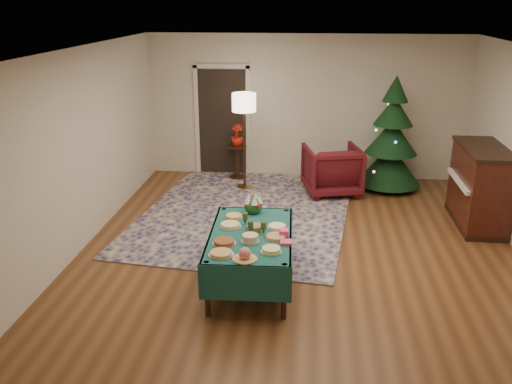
# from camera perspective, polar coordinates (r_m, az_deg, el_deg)

# --- Properties ---
(room_shell) EXTENTS (7.00, 7.00, 7.00)m
(room_shell) POSITION_cam_1_polar(r_m,az_deg,el_deg) (7.00, 4.78, 3.51)
(room_shell) COLOR #593319
(room_shell) RESTS_ON ground
(doorway) EXTENTS (1.08, 0.04, 2.16)m
(doorway) POSITION_cam_1_polar(r_m,az_deg,el_deg) (10.58, -3.56, 7.67)
(doorway) COLOR black
(doorway) RESTS_ON ground
(rug) EXTENTS (3.67, 4.55, 0.02)m
(rug) POSITION_cam_1_polar(r_m,az_deg,el_deg) (8.82, -1.04, -2.16)
(rug) COLOR #1A154F
(rug) RESTS_ON ground
(buffet_table) EXTENTS (1.06, 1.74, 0.66)m
(buffet_table) POSITION_cam_1_polar(r_m,az_deg,el_deg) (6.51, -0.56, -5.43)
(buffet_table) COLOR black
(buffet_table) RESTS_ON ground
(platter_0) EXTENTS (0.28, 0.28, 0.04)m
(platter_0) POSITION_cam_1_polar(r_m,az_deg,el_deg) (5.93, -3.69, -6.48)
(platter_0) COLOR silver
(platter_0) RESTS_ON buffet_table
(platter_1) EXTENTS (0.27, 0.27, 0.14)m
(platter_1) POSITION_cam_1_polar(r_m,az_deg,el_deg) (5.80, -1.18, -6.64)
(platter_1) COLOR silver
(platter_1) RESTS_ON buffet_table
(platter_2) EXTENTS (0.24, 0.24, 0.05)m
(platter_2) POSITION_cam_1_polar(r_m,az_deg,el_deg) (5.98, 1.61, -6.13)
(platter_2) COLOR silver
(platter_2) RESTS_ON buffet_table
(platter_3) EXTENTS (0.28, 0.28, 0.05)m
(platter_3) POSITION_cam_1_polar(r_m,az_deg,el_deg) (6.19, -3.37, -5.28)
(platter_3) COLOR silver
(platter_3) RESTS_ON buffet_table
(platter_4) EXTENTS (0.22, 0.22, 0.09)m
(platter_4) POSITION_cam_1_polar(r_m,az_deg,el_deg) (6.22, -0.62, -4.91)
(platter_4) COLOR silver
(platter_4) RESTS_ON buffet_table
(platter_5) EXTENTS (0.26, 0.26, 0.04)m
(platter_5) POSITION_cam_1_polar(r_m,az_deg,el_deg) (6.32, 2.09, -4.76)
(platter_5) COLOR silver
(platter_5) RESTS_ON buffet_table
(platter_6) EXTENTS (0.28, 0.28, 0.05)m
(platter_6) POSITION_cam_1_polar(r_m,az_deg,el_deg) (6.63, -2.72, -3.52)
(platter_6) COLOR silver
(platter_6) RESTS_ON buffet_table
(platter_7) EXTENTS (0.22, 0.22, 0.06)m
(platter_7) POSITION_cam_1_polar(r_m,az_deg,el_deg) (6.53, -0.15, -3.80)
(platter_7) COLOR silver
(platter_7) RESTS_ON buffet_table
(platter_8) EXTENTS (0.25, 0.25, 0.04)m
(platter_8) POSITION_cam_1_polar(r_m,az_deg,el_deg) (6.59, 2.23, -3.67)
(platter_8) COLOR silver
(platter_8) RESTS_ON buffet_table
(platter_9) EXTENTS (0.23, 0.23, 0.04)m
(platter_9) POSITION_cam_1_polar(r_m,az_deg,el_deg) (6.90, -2.34, -2.58)
(platter_9) COLOR silver
(platter_9) RESTS_ON buffet_table
(goblet_0) EXTENTS (0.07, 0.07, 0.15)m
(goblet_0) POSITION_cam_1_polar(r_m,az_deg,el_deg) (6.66, -1.16, -2.80)
(goblet_0) COLOR #2D471E
(goblet_0) RESTS_ON buffet_table
(goblet_1) EXTENTS (0.07, 0.07, 0.15)m
(goblet_1) POSITION_cam_1_polar(r_m,az_deg,el_deg) (6.40, 0.82, -3.76)
(goblet_1) COLOR #2D471E
(goblet_1) RESTS_ON buffet_table
(goblet_2) EXTENTS (0.07, 0.07, 0.15)m
(goblet_2) POSITION_cam_1_polar(r_m,az_deg,el_deg) (6.42, -0.58, -3.68)
(goblet_2) COLOR #2D471E
(goblet_2) RESTS_ON buffet_table
(napkin_stack) EXTENTS (0.14, 0.14, 0.04)m
(napkin_stack) POSITION_cam_1_polar(r_m,az_deg,el_deg) (6.19, 3.19, -5.32)
(napkin_stack) COLOR #EE426F
(napkin_stack) RESTS_ON buffet_table
(gift_box) EXTENTS (0.11, 0.11, 0.09)m
(gift_box) POSITION_cam_1_polar(r_m,az_deg,el_deg) (6.36, 2.97, -4.34)
(gift_box) COLOR #EA4193
(gift_box) RESTS_ON buffet_table
(centerpiece) EXTENTS (0.24, 0.24, 0.27)m
(centerpiece) POSITION_cam_1_polar(r_m,az_deg,el_deg) (7.02, -0.29, -1.31)
(centerpiece) COLOR #1E4C1E
(centerpiece) RESTS_ON buffet_table
(armchair) EXTENTS (1.10, 1.06, 0.95)m
(armchair) POSITION_cam_1_polar(r_m,az_deg,el_deg) (9.66, 8.00, 2.56)
(armchair) COLOR #511117
(armchair) RESTS_ON ground
(floor_lamp) EXTENTS (0.42, 0.42, 1.74)m
(floor_lamp) POSITION_cam_1_polar(r_m,az_deg,el_deg) (9.61, -1.27, 8.80)
(floor_lamp) COLOR #A57F3F
(floor_lamp) RESTS_ON ground
(side_table) EXTENTS (0.36, 0.36, 0.64)m
(side_table) POSITION_cam_1_polar(r_m,az_deg,el_deg) (10.45, -1.98, 3.13)
(side_table) COLOR black
(side_table) RESTS_ON ground
(potted_plant) EXTENTS (0.23, 0.41, 0.23)m
(potted_plant) POSITION_cam_1_polar(r_m,az_deg,el_deg) (10.33, -2.01, 5.50)
(potted_plant) COLOR red
(potted_plant) RESTS_ON side_table
(christmas_tree) EXTENTS (1.50, 1.50, 2.06)m
(christmas_tree) POSITION_cam_1_polar(r_m,az_deg,el_deg) (10.01, 14.09, 5.42)
(christmas_tree) COLOR black
(christmas_tree) RESTS_ON ground
(piano) EXTENTS (0.68, 1.42, 1.23)m
(piano) POSITION_cam_1_polar(r_m,az_deg,el_deg) (8.87, 22.45, 0.47)
(piano) COLOR black
(piano) RESTS_ON ground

